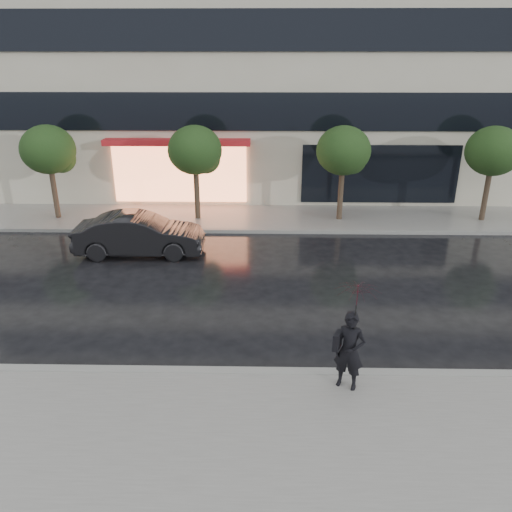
{
  "coord_description": "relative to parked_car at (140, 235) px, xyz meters",
  "views": [
    {
      "loc": [
        -0.14,
        -10.25,
        6.63
      ],
      "look_at": [
        -0.38,
        2.59,
        1.4
      ],
      "focal_mm": 35.0,
      "sensor_mm": 36.0,
      "label": 1
    }
  ],
  "objects": [
    {
      "name": "sidewalk_near",
      "position": [
        4.54,
        -9.39,
        -0.68
      ],
      "size": [
        60.0,
        4.5,
        0.12
      ],
      "primitive_type": "cube",
      "color": "slate",
      "rests_on": "ground"
    },
    {
      "name": "tree_far_east",
      "position": [
        13.6,
        3.89,
        2.19
      ],
      "size": [
        2.2,
        2.2,
        3.99
      ],
      "color": "#33261C",
      "rests_on": "ground"
    },
    {
      "name": "sidewalk_far",
      "position": [
        4.54,
        4.11,
        -0.68
      ],
      "size": [
        60.0,
        3.5,
        0.12
      ],
      "primitive_type": "cube",
      "color": "slate",
      "rests_on": "ground"
    },
    {
      "name": "tree_mid_west",
      "position": [
        1.6,
        3.89,
        2.19
      ],
      "size": [
        2.2,
        2.2,
        3.99
      ],
      "color": "#33261C",
      "rests_on": "ground"
    },
    {
      "name": "tree_far_west",
      "position": [
        -4.4,
        3.89,
        2.19
      ],
      "size": [
        2.2,
        2.2,
        3.99
      ],
      "color": "#33261C",
      "rests_on": "ground"
    },
    {
      "name": "pedestrian_with_umbrella",
      "position": [
        6.18,
        -7.65,
        0.92
      ],
      "size": [
        1.2,
        1.21,
        2.39
      ],
      "rotation": [
        0.0,
        0.0,
        -0.41
      ],
      "color": "black",
      "rests_on": "sidewalk_near"
    },
    {
      "name": "parked_car",
      "position": [
        0.0,
        0.0,
        0.0
      ],
      "size": [
        4.51,
        1.68,
        1.47
      ],
      "primitive_type": "imported",
      "rotation": [
        0.0,
        0.0,
        1.6
      ],
      "color": "black",
      "rests_on": "ground"
    },
    {
      "name": "curb_far",
      "position": [
        4.54,
        2.36,
        -0.67
      ],
      "size": [
        60.0,
        0.25,
        0.14
      ],
      "primitive_type": "cube",
      "color": "gray",
      "rests_on": "ground"
    },
    {
      "name": "ground",
      "position": [
        4.54,
        -6.14,
        -0.74
      ],
      "size": [
        120.0,
        120.0,
        0.0
      ],
      "primitive_type": "plane",
      "color": "black",
      "rests_on": "ground"
    },
    {
      "name": "office_building",
      "position": [
        4.54,
        11.83,
        8.27
      ],
      "size": [
        30.0,
        12.76,
        18.0
      ],
      "color": "beige",
      "rests_on": "ground"
    },
    {
      "name": "curb_near",
      "position": [
        4.54,
        -7.14,
        -0.67
      ],
      "size": [
        60.0,
        0.25,
        0.14
      ],
      "primitive_type": "cube",
      "color": "gray",
      "rests_on": "ground"
    },
    {
      "name": "tree_mid_east",
      "position": [
        7.6,
        3.89,
        2.19
      ],
      "size": [
        2.2,
        2.2,
        3.99
      ],
      "color": "#33261C",
      "rests_on": "ground"
    }
  ]
}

